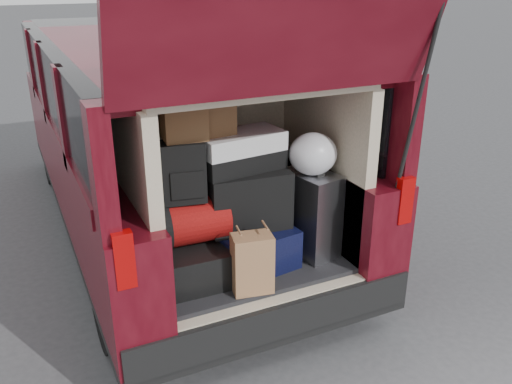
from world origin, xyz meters
The scene contains 14 objects.
ground centered at (0.00, 0.00, 0.00)m, with size 80.00×80.00×0.00m, color #37373A.
minivan centered at (0.00, 1.86, 0.91)m, with size 1.90×5.35×2.77m.
load_floor centered at (0.00, 0.28, 0.28)m, with size 1.24×1.05×0.55m, color black.
black_hardshell centered at (-0.35, 0.16, 0.67)m, with size 0.42×0.58×0.23m, color black.
navy_hardshell centered at (0.02, 0.18, 0.68)m, with size 0.48×0.59×0.26m, color black.
silver_roller centered at (0.45, 0.09, 0.84)m, with size 0.24×0.38×0.57m, color silver.
kraft_bag centered at (-0.10, -0.18, 0.73)m, with size 0.24×0.15×0.36m, color #AC744D.
red_duffel centered at (-0.35, 0.14, 0.92)m, with size 0.43×0.28×0.28m, color #9D100E.
black_soft_case centered at (0.02, 0.16, 0.99)m, with size 0.51×0.31×0.37m, color black.
backpack centered at (-0.39, 0.15, 1.24)m, with size 0.25×0.15×0.36m, color black.
twotone_duffel centered at (0.00, 0.21, 1.30)m, with size 0.53×0.27×0.24m, color silver.
grocery_sack_lower centered at (-0.35, 0.20, 1.54)m, with size 0.24×0.20×0.22m, color brown.
grocery_sack_upper centered at (-0.17, 0.26, 1.54)m, with size 0.25×0.20×0.25m, color brown.
plastic_bag_right centered at (0.44, 0.08, 1.26)m, with size 0.31×0.29×0.27m, color silver.
Camera 1 is at (-1.27, -2.69, 2.33)m, focal length 38.00 mm.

